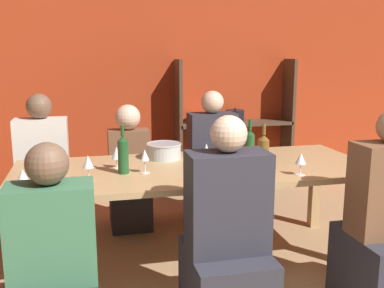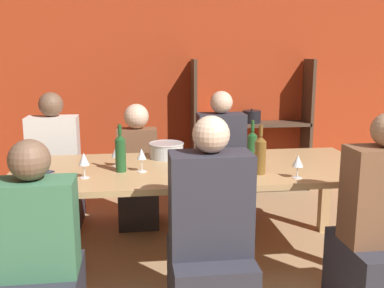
{
  "view_description": "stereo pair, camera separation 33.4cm",
  "coord_description": "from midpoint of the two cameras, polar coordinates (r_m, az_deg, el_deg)",
  "views": [
    {
      "loc": [
        -0.74,
        -1.21,
        1.56
      ],
      "look_at": [
        0.01,
        1.98,
        0.89
      ],
      "focal_mm": 42.0,
      "sensor_mm": 36.0,
      "label": 1
    },
    {
      "loc": [
        -0.41,
        -1.27,
        1.56
      ],
      "look_at": [
        0.01,
        1.98,
        0.89
      ],
      "focal_mm": 42.0,
      "sensor_mm": 36.0,
      "label": 2
    }
  ],
  "objects": [
    {
      "name": "wine_glass_white_a",
      "position": [
        2.87,
        -18.23,
        -3.4
      ],
      "size": [
        0.07,
        0.07,
        0.15
      ],
      "color": "white",
      "rests_on": "dining_table"
    },
    {
      "name": "person_near_b",
      "position": [
        2.6,
        6.09,
        -13.98
      ],
      "size": [
        0.45,
        0.56,
        1.24
      ],
      "color": "#2D2D38",
      "rests_on": "ground_plane"
    },
    {
      "name": "wall_back_red",
      "position": [
        5.11,
        -1.0,
        9.15
      ],
      "size": [
        8.8,
        0.06,
        2.7
      ],
      "color": "#B23819",
      "rests_on": "ground_plane"
    },
    {
      "name": "cell_phone",
      "position": [
        3.2,
        -15.62,
        -3.64
      ],
      "size": [
        0.15,
        0.16,
        0.01
      ],
      "color": "#1E2338",
      "rests_on": "dining_table"
    },
    {
      "name": "wine_glass_red_c",
      "position": [
        3.01,
        -10.52,
        -2.05
      ],
      "size": [
        0.07,
        0.07,
        0.17
      ],
      "color": "white",
      "rests_on": "dining_table"
    },
    {
      "name": "person_far_c",
      "position": [
        4.13,
        -4.61,
        -4.51
      ],
      "size": [
        0.36,
        0.45,
        1.12
      ],
      "rotation": [
        0.0,
        0.0,
        3.14
      ],
      "color": "#2D2D38",
      "rests_on": "ground_plane"
    },
    {
      "name": "person_near_c",
      "position": [
        2.97,
        25.66,
        -11.69
      ],
      "size": [
        0.42,
        0.53,
        1.24
      ],
      "color": "#2D2D38",
      "rests_on": "ground_plane"
    },
    {
      "name": "wine_bottle_green",
      "position": [
        3.13,
        -6.08,
        -1.11
      ],
      "size": [
        0.07,
        0.07,
        0.33
      ],
      "color": "#1E4C23",
      "rests_on": "dining_table"
    },
    {
      "name": "wine_glass_white_b",
      "position": [
        3.08,
        16.34,
        -2.22
      ],
      "size": [
        0.07,
        0.07,
        0.16
      ],
      "color": "white",
      "rests_on": "dining_table"
    },
    {
      "name": "wine_bottle_amber",
      "position": [
        3.12,
        11.71,
        -1.34
      ],
      "size": [
        0.08,
        0.08,
        0.34
      ],
      "color": "brown",
      "rests_on": "dining_table"
    },
    {
      "name": "person_far_a",
      "position": [
        4.23,
        -14.81,
        -4.24
      ],
      "size": [
        0.44,
        0.55,
        1.22
      ],
      "rotation": [
        0.0,
        0.0,
        3.14
      ],
      "color": "#2D2D38",
      "rests_on": "ground_plane"
    },
    {
      "name": "shelf_unit",
      "position": [
        5.19,
        9.36,
        0.21
      ],
      "size": [
        1.36,
        0.3,
        1.49
      ],
      "color": "#4C3828",
      "rests_on": "ground_plane"
    },
    {
      "name": "dining_table",
      "position": [
        3.3,
        3.13,
        -4.17
      ],
      "size": [
        2.6,
        1.04,
        0.74
      ],
      "color": "tan",
      "rests_on": "ground_plane"
    },
    {
      "name": "person_near_a",
      "position": [
        2.56,
        -15.39,
        -15.66
      ],
      "size": [
        0.43,
        0.54,
        1.14
      ],
      "color": "#2D2D38",
      "rests_on": "ground_plane"
    },
    {
      "name": "wine_glass_red_d",
      "position": [
        3.29,
        -6.75,
        -1.02
      ],
      "size": [
        0.07,
        0.07,
        0.16
      ],
      "color": "white",
      "rests_on": "dining_table"
    },
    {
      "name": "person_far_b",
      "position": [
        4.21,
        5.9,
        -3.95
      ],
      "size": [
        0.43,
        0.54,
        1.22
      ],
      "rotation": [
        0.0,
        0.0,
        3.14
      ],
      "color": "#2D2D38",
      "rests_on": "ground_plane"
    },
    {
      "name": "mixing_bowl",
      "position": [
        3.54,
        -0.58,
        -0.77
      ],
      "size": [
        0.28,
        0.28,
        0.12
      ],
      "color": "#B7BABC",
      "rests_on": "dining_table"
    },
    {
      "name": "wine_glass_red_e",
      "position": [
        3.12,
        -3.39,
        -1.44
      ],
      "size": [
        0.07,
        0.07,
        0.17
      ],
      "color": "white",
      "rests_on": "dining_table"
    },
    {
      "name": "wine_glass_red_a",
      "position": [
        3.22,
        4.57,
        -0.98
      ],
      "size": [
        0.07,
        0.07,
        0.18
      ],
      "color": "white",
      "rests_on": "dining_table"
    },
    {
      "name": "wine_bottle_dark",
      "position": [
        3.51,
        10.37,
        -0.15
      ],
      "size": [
        0.08,
        0.08,
        0.31
      ],
      "color": "#1E4C23",
      "rests_on": "dining_table"
    },
    {
      "name": "wine_glass_red_b",
      "position": [
        2.94,
        8.81,
        -2.47
      ],
      "size": [
        0.06,
        0.06,
        0.16
      ],
      "color": "white",
      "rests_on": "dining_table"
    }
  ]
}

